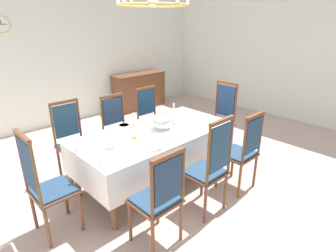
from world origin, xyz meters
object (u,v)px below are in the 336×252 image
at_px(chair_north_b, 118,127).
at_px(chair_south_c, 242,150).
at_px(dining_table, 155,137).
at_px(chandelier, 153,4).
at_px(sideboard, 139,91).
at_px(spoon_secondary, 166,141).
at_px(bowl_near_right, 175,138).
at_px(bowl_far_left, 155,147).
at_px(candlestick_east, 174,117).
at_px(chair_south_a, 159,197).
at_px(chair_south_b, 210,166).
at_px(chair_head_west, 45,184).
at_px(soup_tureen, 162,121).
at_px(candlestick_west, 134,129).
at_px(chair_north_c, 151,117).
at_px(bowl_far_right, 124,126).
at_px(mounted_clock, 1,24).
at_px(chair_head_east, 221,117).
at_px(spoon_primary, 171,113).
at_px(chair_north_a, 72,140).
at_px(bowl_near_left, 166,114).

xyz_separation_m(chair_north_b, chair_south_c, (0.69, -1.84, 0.01)).
bearing_deg(dining_table, chandelier, 91.51).
distance_m(chair_north_b, sideboard, 2.92).
distance_m(chair_north_b, spoon_secondary, 1.29).
distance_m(bowl_near_right, bowl_far_left, 0.36).
distance_m(candlestick_east, spoon_secondary, 0.60).
xyz_separation_m(chair_south_a, candlestick_east, (1.11, 0.92, 0.33)).
relative_size(chair_south_b, chair_head_west, 1.01).
distance_m(chair_north_b, chair_south_c, 1.96).
height_order(soup_tureen, bowl_near_right, soup_tureen).
bearing_deg(sideboard, candlestick_west, 51.07).
xyz_separation_m(chair_north_c, chandelier, (-0.71, -0.92, 1.76)).
bearing_deg(bowl_far_right, chair_head_west, -162.00).
height_order(candlestick_east, bowl_far_left, candlestick_east).
height_order(chair_south_a, chair_south_c, chair_south_c).
xyz_separation_m(chair_north_c, mounted_clock, (-1.50, 2.32, 1.53)).
xyz_separation_m(chair_head_west, chandelier, (1.49, 0.00, 1.73)).
xyz_separation_m(chair_head_west, spoon_secondary, (1.36, -0.35, 0.17)).
xyz_separation_m(chair_south_c, chair_head_east, (0.78, 0.92, 0.03)).
bearing_deg(chair_south_a, spoon_primary, 42.57).
relative_size(chair_south_c, candlestick_west, 3.27).
distance_m(chair_north_b, bowl_near_right, 1.32).
bearing_deg(chair_south_c, chair_north_a, 128.49).
height_order(chair_north_c, chandelier, chandelier).
distance_m(bowl_far_right, sideboard, 3.46).
bearing_deg(chair_head_west, mounted_clock, 167.87).
height_order(dining_table, candlestick_east, candlestick_east).
relative_size(soup_tureen, bowl_far_right, 1.69).
distance_m(chair_north_a, chair_south_c, 2.35).
height_order(chair_south_b, chair_head_west, chair_south_b).
bearing_deg(spoon_secondary, chair_head_east, 14.86).
bearing_deg(chandelier, chair_south_a, -129.50).
bearing_deg(chair_north_b, soup_tureen, 97.31).
xyz_separation_m(bowl_near_left, spoon_primary, (0.12, 0.03, -0.02)).
distance_m(dining_table, chair_north_b, 0.93).
height_order(chair_south_c, bowl_near_right, chair_south_c).
xyz_separation_m(chair_south_b, chair_south_c, (0.69, 0.01, -0.04)).
bearing_deg(chair_south_c, chandelier, 127.55).
relative_size(dining_table, candlestick_east, 6.82).
distance_m(chair_south_a, chair_south_b, 0.77).
bearing_deg(bowl_near_left, sideboard, 60.26).
height_order(chair_north_a, chandelier, chandelier).
bearing_deg(bowl_far_left, chair_head_east, 12.65).
distance_m(dining_table, chandelier, 1.64).
bearing_deg(bowl_near_right, soup_tureen, 70.12).
bearing_deg(chair_head_east, bowl_near_left, 66.58).
relative_size(bowl_far_right, mounted_clock, 0.60).
relative_size(chair_south_a, chair_head_east, 0.90).
height_order(chair_head_east, spoon_secondary, chair_head_east).
bearing_deg(bowl_near_left, dining_table, -145.91).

